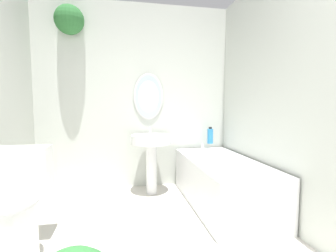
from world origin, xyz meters
The scene contains 6 objects.
wall_back centered at (-0.07, 2.82, 1.29)m, with size 2.60×0.34×2.40m.
wall_right centered at (1.27, 1.40, 1.20)m, with size 0.06×2.92×2.40m.
toilet centered at (-0.97, 1.45, 0.34)m, with size 0.42×0.61×0.76m.
pedestal_sink centered at (0.17, 2.52, 0.57)m, with size 0.49×0.49×0.83m.
bathtub centered at (0.88, 2.01, 0.26)m, with size 0.68×1.50×0.58m.
shampoo_bottle centered at (0.98, 2.64, 0.68)m, with size 0.08×0.08×0.22m.
Camera 1 is at (-0.19, -0.42, 1.09)m, focal length 26.00 mm.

